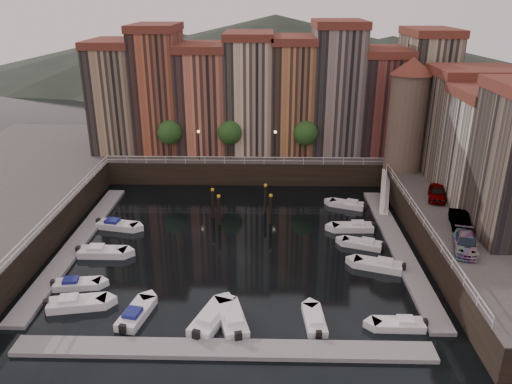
{
  "coord_description": "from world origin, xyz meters",
  "views": [
    {
      "loc": [
        3.05,
        -45.69,
        23.67
      ],
      "look_at": [
        1.82,
        4.0,
        3.86
      ],
      "focal_mm": 35.0,
      "sensor_mm": 36.0,
      "label": 1
    }
  ],
  "objects_px": {
    "car_a": "(437,193)",
    "car_b": "(459,221)",
    "mooring_pilings": "(242,206)",
    "boat_left_1": "(76,284)",
    "boat_left_2": "(102,252)",
    "corner_tower": "(408,113)",
    "gangway": "(385,190)",
    "car_c": "(465,244)",
    "boat_left_0": "(76,303)"
  },
  "relations": [
    {
      "from": "corner_tower",
      "to": "car_c",
      "type": "bearing_deg",
      "value": -89.8
    },
    {
      "from": "mooring_pilings",
      "to": "car_c",
      "type": "height_order",
      "value": "car_c"
    },
    {
      "from": "boat_left_0",
      "to": "mooring_pilings",
      "type": "bearing_deg",
      "value": 43.4
    },
    {
      "from": "corner_tower",
      "to": "car_b",
      "type": "xyz_separation_m",
      "value": [
        1.22,
        -17.02,
        -6.49
      ]
    },
    {
      "from": "gangway",
      "to": "mooring_pilings",
      "type": "height_order",
      "value": "gangway"
    },
    {
      "from": "gangway",
      "to": "car_c",
      "type": "xyz_separation_m",
      "value": [
        2.98,
        -17.22,
        1.77
      ]
    },
    {
      "from": "corner_tower",
      "to": "mooring_pilings",
      "type": "relative_size",
      "value": 2.01
    },
    {
      "from": "boat_left_0",
      "to": "boat_left_1",
      "type": "xyz_separation_m",
      "value": [
        -1.05,
        2.97,
        -0.06
      ]
    },
    {
      "from": "car_b",
      "to": "car_c",
      "type": "height_order",
      "value": "car_b"
    },
    {
      "from": "boat_left_2",
      "to": "car_c",
      "type": "xyz_separation_m",
      "value": [
        33.08,
        -3.89,
        3.31
      ]
    },
    {
      "from": "boat_left_2",
      "to": "car_a",
      "type": "distance_m",
      "value": 35.28
    },
    {
      "from": "car_b",
      "to": "mooring_pilings",
      "type": "bearing_deg",
      "value": 170.94
    },
    {
      "from": "gangway",
      "to": "boat_left_0",
      "type": "height_order",
      "value": "gangway"
    },
    {
      "from": "car_a",
      "to": "car_b",
      "type": "height_order",
      "value": "car_a"
    },
    {
      "from": "gangway",
      "to": "boat_left_2",
      "type": "height_order",
      "value": "gangway"
    },
    {
      "from": "corner_tower",
      "to": "car_a",
      "type": "distance_m",
      "value": 12.08
    },
    {
      "from": "car_b",
      "to": "car_c",
      "type": "xyz_separation_m",
      "value": [
        -1.14,
        -4.7,
        -0.01
      ]
    },
    {
      "from": "mooring_pilings",
      "to": "car_b",
      "type": "height_order",
      "value": "car_b"
    },
    {
      "from": "boat_left_0",
      "to": "boat_left_1",
      "type": "relative_size",
      "value": 1.18
    },
    {
      "from": "mooring_pilings",
      "to": "car_b",
      "type": "relative_size",
      "value": 1.61
    },
    {
      "from": "corner_tower",
      "to": "boat_left_2",
      "type": "distance_m",
      "value": 38.77
    },
    {
      "from": "corner_tower",
      "to": "mooring_pilings",
      "type": "xyz_separation_m",
      "value": [
        -19.76,
        -9.11,
        -8.54
      ]
    },
    {
      "from": "car_a",
      "to": "boat_left_2",
      "type": "bearing_deg",
      "value": -151.75
    },
    {
      "from": "boat_left_0",
      "to": "car_b",
      "type": "bearing_deg",
      "value": 5.13
    },
    {
      "from": "boat_left_1",
      "to": "corner_tower",
      "type": "bearing_deg",
      "value": 27.89
    },
    {
      "from": "car_c",
      "to": "mooring_pilings",
      "type": "bearing_deg",
      "value": 163.16
    },
    {
      "from": "boat_left_2",
      "to": "mooring_pilings",
      "type": "bearing_deg",
      "value": 33.4
    },
    {
      "from": "gangway",
      "to": "boat_left_0",
      "type": "relative_size",
      "value": 1.67
    },
    {
      "from": "mooring_pilings",
      "to": "car_a",
      "type": "xyz_separation_m",
      "value": [
        21.02,
        -1.03,
        2.1
      ]
    },
    {
      "from": "car_a",
      "to": "car_c",
      "type": "bearing_deg",
      "value": -80.24
    },
    {
      "from": "corner_tower",
      "to": "mooring_pilings",
      "type": "bearing_deg",
      "value": -155.24
    },
    {
      "from": "gangway",
      "to": "boat_left_2",
      "type": "bearing_deg",
      "value": -156.11
    },
    {
      "from": "boat_left_0",
      "to": "car_b",
      "type": "distance_m",
      "value": 35.06
    },
    {
      "from": "boat_left_1",
      "to": "boat_left_2",
      "type": "height_order",
      "value": "boat_left_2"
    },
    {
      "from": "boat_left_1",
      "to": "car_a",
      "type": "relative_size",
      "value": 0.96
    },
    {
      "from": "gangway",
      "to": "boat_left_2",
      "type": "distance_m",
      "value": 32.96
    },
    {
      "from": "boat_left_2",
      "to": "boat_left_1",
      "type": "bearing_deg",
      "value": -94.32
    },
    {
      "from": "gangway",
      "to": "boat_left_2",
      "type": "relative_size",
      "value": 1.72
    },
    {
      "from": "car_a",
      "to": "car_b",
      "type": "xyz_separation_m",
      "value": [
        -0.04,
        -6.88,
        -0.05
      ]
    },
    {
      "from": "mooring_pilings",
      "to": "car_a",
      "type": "distance_m",
      "value": 21.15
    },
    {
      "from": "car_c",
      "to": "gangway",
      "type": "bearing_deg",
      "value": 115.41
    },
    {
      "from": "gangway",
      "to": "boat_left_1",
      "type": "xyz_separation_m",
      "value": [
        -30.53,
        -18.99,
        -1.6
      ]
    },
    {
      "from": "corner_tower",
      "to": "boat_left_0",
      "type": "xyz_separation_m",
      "value": [
        -32.38,
        -26.46,
        -9.82
      ]
    },
    {
      "from": "gangway",
      "to": "mooring_pilings",
      "type": "xyz_separation_m",
      "value": [
        -16.86,
        -4.61,
        -0.27
      ]
    },
    {
      "from": "boat_left_2",
      "to": "car_a",
      "type": "xyz_separation_m",
      "value": [
        34.26,
        7.69,
        3.37
      ]
    },
    {
      "from": "boat_left_2",
      "to": "car_b",
      "type": "bearing_deg",
      "value": 1.4
    },
    {
      "from": "gangway",
      "to": "car_c",
      "type": "bearing_deg",
      "value": -80.19
    },
    {
      "from": "gangway",
      "to": "car_c",
      "type": "relative_size",
      "value": 1.75
    },
    {
      "from": "corner_tower",
      "to": "car_c",
      "type": "distance_m",
      "value": 22.68
    },
    {
      "from": "gangway",
      "to": "boat_left_1",
      "type": "height_order",
      "value": "gangway"
    }
  ]
}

